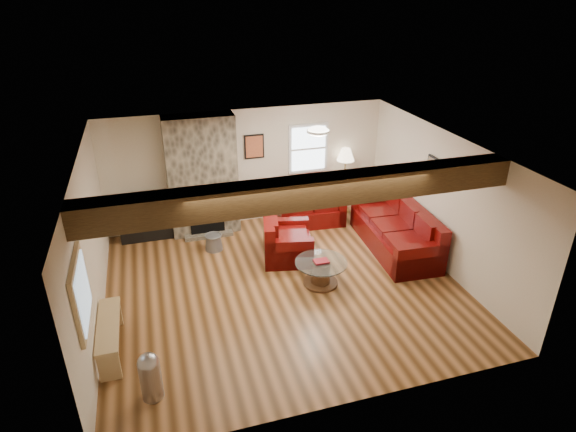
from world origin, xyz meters
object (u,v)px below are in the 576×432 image
at_px(armchair_red, 287,238).
at_px(television, 143,206).
at_px(loveseat, 310,207).
at_px(sofa_three, 395,228).
at_px(tv_cabinet, 146,226).
at_px(coffee_table, 321,273).
at_px(floor_lamp, 346,158).

bearing_deg(armchair_red, television, 70.35).
bearing_deg(loveseat, sofa_three, -47.58).
bearing_deg(television, tv_cabinet, 0.00).
bearing_deg(television, coffee_table, -42.65).
relative_size(television, floor_lamp, 0.49).
distance_m(loveseat, floor_lamp, 1.34).
bearing_deg(floor_lamp, coffee_table, -119.78).
bearing_deg(floor_lamp, television, -179.74).
height_order(loveseat, television, television).
bearing_deg(tv_cabinet, armchair_red, -31.74).
bearing_deg(armchair_red, sofa_three, -85.41).
relative_size(armchair_red, tv_cabinet, 0.99).
distance_m(armchair_red, tv_cabinet, 3.04).
xyz_separation_m(coffee_table, tv_cabinet, (-2.88, 2.65, 0.04)).
height_order(loveseat, tv_cabinet, loveseat).
xyz_separation_m(coffee_table, floor_lamp, (1.53, 2.67, 1.08)).
xyz_separation_m(armchair_red, floor_lamp, (1.82, 1.62, 0.88)).
height_order(loveseat, armchair_red, armchair_red).
xyz_separation_m(loveseat, floor_lamp, (0.93, 0.32, 0.92)).
height_order(sofa_three, armchair_red, sofa_three).
bearing_deg(armchair_red, tv_cabinet, 70.35).
bearing_deg(coffee_table, loveseat, 75.66).
relative_size(coffee_table, tv_cabinet, 0.88).
xyz_separation_m(tv_cabinet, television, (0.00, 0.00, 0.47)).
height_order(sofa_three, floor_lamp, floor_lamp).
height_order(tv_cabinet, television, television).
bearing_deg(coffee_table, tv_cabinet, 137.35).
bearing_deg(loveseat, tv_cabinet, 179.43).
height_order(armchair_red, coffee_table, armchair_red).
bearing_deg(sofa_three, coffee_table, -63.53).
height_order(sofa_three, television, television).
distance_m(coffee_table, tv_cabinet, 3.91).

